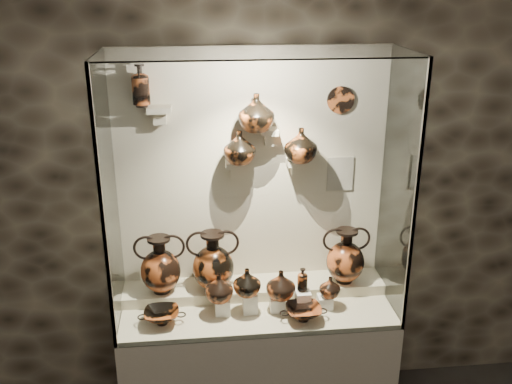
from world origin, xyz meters
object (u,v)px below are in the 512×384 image
(amphora_mid, at_px, (213,261))
(ovoid_vase_b, at_px, (256,113))
(jug_a, at_px, (219,288))
(jug_b, at_px, (247,282))
(lekythos_small, at_px, (302,278))
(lekythos_tall, at_px, (140,83))
(kylix_left, at_px, (162,316))
(ovoid_vase_c, at_px, (301,145))
(amphora_left, at_px, (160,264))
(jug_c, at_px, (281,285))
(kylix_right, at_px, (304,312))
(ovoid_vase_a, at_px, (239,147))
(jug_e, at_px, (330,287))
(amphora_right, at_px, (345,256))

(amphora_mid, height_order, ovoid_vase_b, ovoid_vase_b)
(jug_a, relative_size, jug_b, 1.02)
(lekythos_small, distance_m, lekythos_tall, 1.51)
(kylix_left, xyz_separation_m, ovoid_vase_c, (0.87, 0.31, 0.94))
(amphora_left, bearing_deg, lekythos_small, -18.87)
(amphora_left, relative_size, lekythos_small, 2.19)
(jug_c, distance_m, lekythos_tall, 1.46)
(jug_a, bearing_deg, kylix_right, 9.67)
(amphora_mid, height_order, kylix_left, amphora_mid)
(ovoid_vase_a, xyz_separation_m, ovoid_vase_b, (0.10, -0.01, 0.21))
(jug_e, bearing_deg, kylix_right, -160.93)
(lekythos_tall, relative_size, ovoid_vase_b, 1.24)
(ovoid_vase_b, bearing_deg, ovoid_vase_a, -171.48)
(ovoid_vase_a, height_order, ovoid_vase_c, ovoid_vase_c)
(amphora_mid, bearing_deg, jug_b, -60.86)
(jug_c, bearing_deg, ovoid_vase_a, 150.32)
(ovoid_vase_b, bearing_deg, lekythos_small, -25.33)
(jug_b, distance_m, ovoid_vase_c, 0.89)
(amphora_right, distance_m, jug_b, 0.69)
(lekythos_tall, bearing_deg, lekythos_small, -23.03)
(lekythos_tall, distance_m, ovoid_vase_a, 0.68)
(kylix_left, bearing_deg, lekythos_tall, 93.45)
(amphora_mid, height_order, jug_c, amphora_mid)
(jug_b, relative_size, ovoid_vase_c, 0.84)
(ovoid_vase_b, bearing_deg, jug_b, -94.24)
(amphora_left, relative_size, jug_c, 2.02)
(jug_c, bearing_deg, amphora_right, 42.51)
(amphora_mid, bearing_deg, kylix_right, -45.77)
(amphora_right, height_order, ovoid_vase_a, ovoid_vase_a)
(lekythos_small, relative_size, ovoid_vase_a, 0.86)
(jug_e, xyz_separation_m, ovoid_vase_c, (-0.16, 0.25, 0.84))
(amphora_left, bearing_deg, amphora_mid, -8.76)
(amphora_left, height_order, amphora_mid, amphora_mid)
(amphora_left, height_order, ovoid_vase_b, ovoid_vase_b)
(jug_c, height_order, jug_e, jug_c)
(jug_a, bearing_deg, ovoid_vase_a, 81.24)
(amphora_right, distance_m, lekythos_small, 0.36)
(lekythos_tall, xyz_separation_m, ovoid_vase_a, (0.56, -0.04, -0.39))
(jug_e, bearing_deg, lekythos_small, 159.17)
(amphora_mid, bearing_deg, amphora_left, 163.17)
(amphora_left, height_order, jug_b, amphora_left)
(jug_a, bearing_deg, jug_e, 22.45)
(jug_b, xyz_separation_m, jug_e, (0.51, 0.01, -0.07))
(amphora_right, xyz_separation_m, kylix_right, (-0.33, -0.31, -0.20))
(amphora_left, xyz_separation_m, jug_a, (0.36, -0.20, -0.07))
(amphora_left, relative_size, kylix_right, 1.37)
(kylix_left, bearing_deg, ovoid_vase_b, 20.81)
(amphora_left, distance_m, kylix_right, 0.93)
(kylix_right, xyz_separation_m, ovoid_vase_b, (-0.25, 0.36, 1.14))
(jug_e, relative_size, ovoid_vase_a, 0.68)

